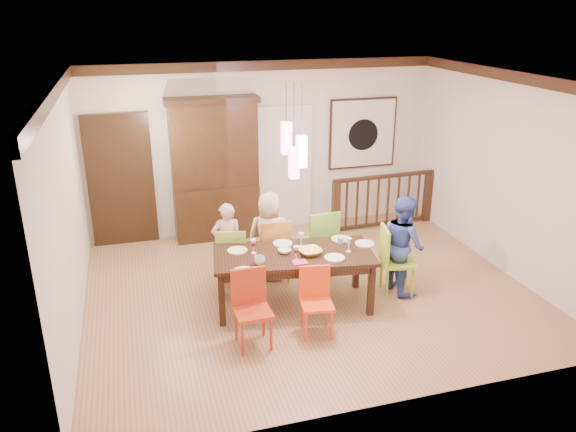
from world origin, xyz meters
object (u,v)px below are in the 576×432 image
object	(u,v)px
chair_far_left	(232,252)
person_far_mid	(270,236)
balustrade	(383,200)
person_end_right	(403,244)
person_far_left	(227,243)
dining_table	(293,259)
china_hutch	(215,169)
chair_end_right	(398,256)

from	to	relation	value
chair_far_left	person_far_mid	xyz separation A→B (m)	(0.57, 0.14, 0.13)
chair_far_left	balustrade	distance (m)	3.38
balustrade	person_end_right	size ratio (longest dim) A/B	1.42
balustrade	person_far_left	distance (m)	3.35
person_far_left	chair_far_left	bearing A→B (deg)	103.64
dining_table	person_far_mid	xyz separation A→B (m)	(-0.10, 0.88, -0.02)
balustrade	china_hutch	bearing A→B (deg)	170.59
balustrade	person_far_mid	distance (m)	2.82
dining_table	person_far_left	world-z (taller)	person_far_left
chair_far_left	china_hutch	xyz separation A→B (m)	(0.09, 1.89, 0.67)
china_hutch	balustrade	distance (m)	3.02
person_far_mid	china_hutch	bearing A→B (deg)	-55.50
person_far_left	person_end_right	bearing A→B (deg)	158.85
chair_end_right	balustrade	size ratio (longest dim) A/B	0.50
dining_table	china_hutch	bearing A→B (deg)	110.83
china_hutch	person_far_left	xyz separation A→B (m)	(-0.13, -1.72, -0.59)
person_far_mid	person_end_right	xyz separation A→B (m)	(1.66, -0.88, 0.04)
chair_far_left	balustrade	world-z (taller)	balustrade
dining_table	chair_far_left	distance (m)	1.01
balustrade	dining_table	bearing A→B (deg)	-138.47
dining_table	chair_end_right	bearing A→B (deg)	5.31
china_hutch	person_far_mid	distance (m)	1.89
dining_table	person_far_mid	world-z (taller)	person_far_mid
china_hutch	balustrade	bearing A→B (deg)	-6.76
person_far_mid	person_end_right	size ratio (longest dim) A/B	0.94
balustrade	person_far_left	bearing A→B (deg)	-158.34
chair_end_right	person_far_mid	world-z (taller)	person_far_mid
chair_far_left	balustrade	bearing A→B (deg)	-138.54
person_far_mid	chair_end_right	bearing A→B (deg)	167.38
china_hutch	person_far_mid	world-z (taller)	china_hutch
balustrade	person_end_right	distance (m)	2.41
chair_end_right	china_hutch	xyz separation A→B (m)	(-2.04, 2.70, 0.64)
china_hutch	person_far_left	world-z (taller)	china_hutch
balustrade	person_end_right	world-z (taller)	person_end_right
person_far_left	person_far_mid	world-z (taller)	person_far_mid
chair_end_right	person_far_left	bearing A→B (deg)	78.41
person_far_left	person_far_mid	xyz separation A→B (m)	(0.61, -0.02, 0.05)
balustrade	person_end_right	bearing A→B (deg)	-111.56
china_hutch	chair_far_left	bearing A→B (deg)	-92.82
china_hutch	person_far_left	distance (m)	1.83
person_far_mid	person_end_right	world-z (taller)	person_end_right
dining_table	balustrade	xyz separation A→B (m)	(2.34, 2.28, -0.16)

